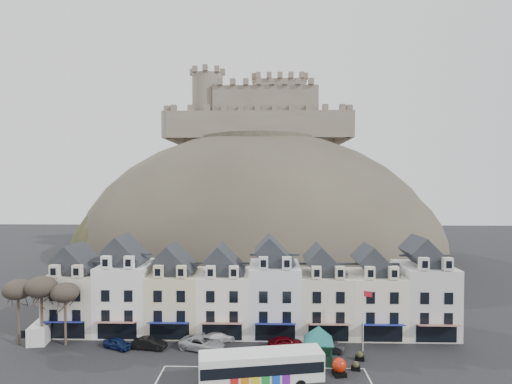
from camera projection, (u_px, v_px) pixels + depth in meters
townhouse_terrace at (251, 292)px, 54.92m from camera, size 54.40×9.35×11.80m
castle_hill at (262, 257)px, 107.97m from camera, size 100.00×76.00×68.00m
castle at (260, 113)px, 113.92m from camera, size 50.20×22.20×22.00m
tree_left_far at (18, 290)px, 50.16m from camera, size 3.61×3.61×8.24m
tree_left_mid at (41, 287)px, 50.08m from camera, size 3.78×3.78×8.64m
tree_left_near at (65, 293)px, 50.02m from camera, size 3.43×3.43×7.84m
bus at (261, 367)px, 39.98m from camera, size 12.72×4.95×3.50m
bus_shelter at (319, 334)px, 45.30m from camera, size 6.53×6.53×4.16m
red_buoy at (339, 367)px, 42.19m from camera, size 1.52×1.52×1.88m
flagpole at (364, 316)px, 48.18m from camera, size 1.02×0.50×7.60m
white_van at (43, 331)px, 51.75m from camera, size 3.05×5.34×2.30m
planter_west at (356, 366)px, 43.35m from camera, size 1.08×0.70×1.00m
planter_east at (360, 356)px, 45.75m from camera, size 1.16×0.79×1.05m
car_navy at (118, 343)px, 49.01m from camera, size 4.13×2.97×1.31m
car_black at (149, 343)px, 48.89m from camera, size 4.41×2.10×1.40m
car_silver at (202, 343)px, 48.72m from camera, size 6.09×4.24×1.57m
car_white at (220, 337)px, 51.17m from camera, size 4.68×3.23×1.26m
car_maroon at (285, 342)px, 49.13m from camera, size 4.53×2.46×1.46m
car_charcoal at (326, 345)px, 48.37m from camera, size 4.58×3.09×1.43m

